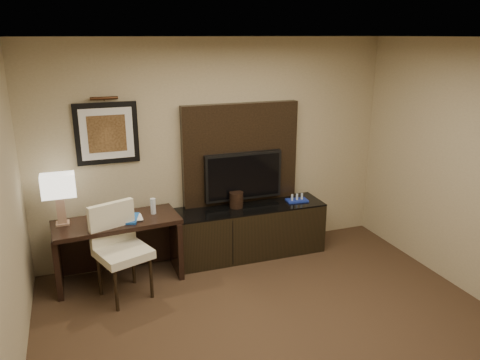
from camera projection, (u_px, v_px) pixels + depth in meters
name	position (u px, v px, depth m)	size (l,w,h in m)	color
ceiling	(322.00, 38.00, 3.18)	(4.50, 5.00, 0.01)	silver
wall_back	(216.00, 149.00, 5.82)	(4.50, 0.01, 2.70)	tan
desk	(119.00, 250.00, 5.33)	(1.38, 0.59, 0.74)	black
credenza	(250.00, 230.00, 5.97)	(1.90, 0.53, 0.66)	black
tv_wall_panel	(241.00, 155.00, 5.89)	(1.50, 0.12, 1.30)	black
tv	(243.00, 176.00, 5.87)	(1.00, 0.08, 0.60)	black
artwork	(107.00, 133.00, 5.29)	(0.70, 0.04, 0.70)	black
picture_light	(104.00, 98.00, 5.14)	(0.04, 0.04, 0.30)	#3E2413
desk_chair	(123.00, 252.00, 4.93)	(0.50, 0.58, 1.05)	#EEE8C7
table_lamp	(60.00, 198.00, 5.03)	(0.37, 0.21, 0.61)	tan
desk_phone	(98.00, 220.00, 5.09)	(0.19, 0.17, 0.10)	black
blue_folder	(127.00, 219.00, 5.24)	(0.24, 0.32, 0.02)	#1B56B4
book	(127.00, 211.00, 5.20)	(0.16, 0.02, 0.22)	#C1B897
water_bottle	(153.00, 206.00, 5.39)	(0.06, 0.06, 0.18)	silver
ice_bucket	(236.00, 200.00, 5.82)	(0.18, 0.18, 0.20)	black
minibar_tray	(297.00, 198.00, 6.04)	(0.27, 0.16, 0.10)	#182D9D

